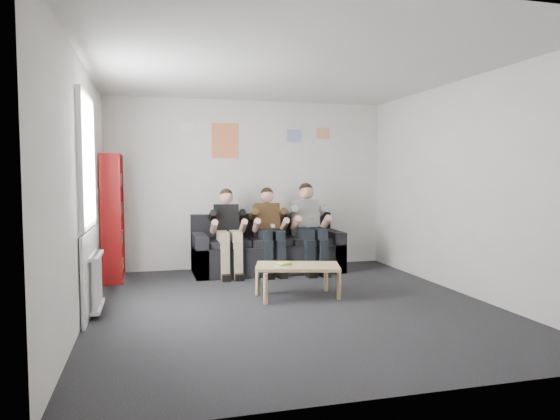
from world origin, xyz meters
The scene contains 14 objects.
room_shell centered at (0.00, 0.00, 1.35)m, with size 5.00×5.00×5.00m.
sofa centered at (0.18, 2.07, 0.32)m, with size 2.28×0.93×0.88m.
bookshelf centered at (-2.09, 1.99, 0.90)m, with size 0.27×0.81×1.80m.
coffee_table centered at (0.16, 0.31, 0.36)m, with size 1.01×0.56×0.40m.
game_cases centered at (-0.03, 0.29, 0.42)m, with size 0.20×0.17×0.04m.
person_left centered at (-0.46, 1.87, 0.66)m, with size 0.38×0.81×1.30m.
person_middle centered at (0.18, 1.87, 0.66)m, with size 0.39×0.83×1.31m.
person_right centered at (0.82, 1.86, 0.69)m, with size 0.42×0.90×1.38m.
radiator centered at (-2.15, 0.20, 0.35)m, with size 0.10×0.64×0.60m.
window centered at (-2.22, 0.20, 1.03)m, with size 0.05×1.30×2.36m.
poster_large centered at (-0.40, 2.49, 2.05)m, with size 0.42×0.01×0.55m, color gold.
poster_blue centered at (0.75, 2.49, 2.15)m, with size 0.25×0.01×0.20m, color #426BE2.
poster_pink centered at (1.25, 2.49, 2.20)m, with size 0.22×0.01×0.18m, color #C53D93.
poster_sign centered at (-1.00, 2.49, 2.25)m, with size 0.20×0.01×0.14m, color white.
Camera 1 is at (-1.58, -5.47, 1.50)m, focal length 32.00 mm.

